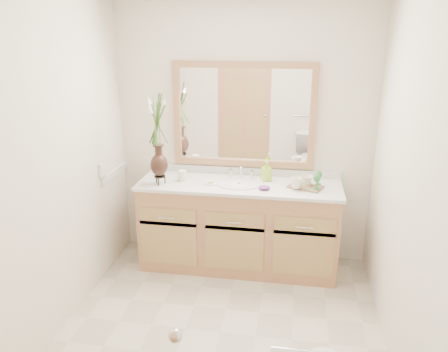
% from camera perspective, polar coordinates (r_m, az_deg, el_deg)
% --- Properties ---
extents(floor, '(2.60, 2.60, 0.00)m').
position_cam_1_polar(floor, '(3.47, -0.50, -19.72)').
color(floor, beige).
rests_on(floor, ground).
extents(wall_back, '(2.40, 0.02, 2.40)m').
position_cam_1_polar(wall_back, '(4.13, 2.55, 5.17)').
color(wall_back, white).
rests_on(wall_back, floor).
extents(wall_front, '(2.40, 0.02, 2.40)m').
position_cam_1_polar(wall_front, '(1.75, -8.17, -14.57)').
color(wall_front, white).
rests_on(wall_front, floor).
extents(wall_left, '(0.02, 2.60, 2.40)m').
position_cam_1_polar(wall_left, '(3.31, -21.52, 0.49)').
color(wall_left, white).
rests_on(wall_left, floor).
extents(wall_right, '(0.02, 2.60, 2.40)m').
position_cam_1_polar(wall_right, '(2.94, 23.14, -1.86)').
color(wall_right, white).
rests_on(wall_right, floor).
extents(vanity, '(1.80, 0.55, 0.80)m').
position_cam_1_polar(vanity, '(4.12, 1.91, -6.63)').
color(vanity, tan).
rests_on(vanity, floor).
extents(counter, '(1.84, 0.57, 0.03)m').
position_cam_1_polar(counter, '(3.96, 1.98, -1.19)').
color(counter, silver).
rests_on(counter, vanity).
extents(sink, '(0.38, 0.34, 0.23)m').
position_cam_1_polar(sink, '(3.96, 1.94, -1.80)').
color(sink, white).
rests_on(sink, counter).
extents(mirror, '(1.32, 0.04, 0.97)m').
position_cam_1_polar(mirror, '(4.06, 2.56, 7.92)').
color(mirror, white).
rests_on(mirror, wall_back).
extents(switch_plate, '(0.02, 0.12, 0.12)m').
position_cam_1_polar(switch_plate, '(4.01, -15.56, 0.82)').
color(switch_plate, white).
rests_on(switch_plate, wall_left).
extents(door, '(0.80, 0.03, 2.00)m').
position_cam_1_polar(door, '(1.97, -16.55, -18.00)').
color(door, tan).
rests_on(door, floor).
extents(flower_vase, '(0.18, 0.18, 0.75)m').
position_cam_1_polar(flower_vase, '(3.85, -8.69, 6.17)').
color(flower_vase, black).
rests_on(flower_vase, counter).
extents(tumbler, '(0.08, 0.08, 0.10)m').
position_cam_1_polar(tumbler, '(4.04, -5.46, 0.05)').
color(tumbler, white).
rests_on(tumbler, counter).
extents(soap_dish, '(0.10, 0.10, 0.03)m').
position_cam_1_polar(soap_dish, '(3.94, -1.76, -0.94)').
color(soap_dish, white).
rests_on(soap_dish, counter).
extents(soap_bottle, '(0.10, 0.10, 0.16)m').
position_cam_1_polar(soap_bottle, '(4.03, 5.55, 0.52)').
color(soap_bottle, '#9EE235').
rests_on(soap_bottle, counter).
extents(purple_dish, '(0.12, 0.10, 0.04)m').
position_cam_1_polar(purple_dish, '(3.82, 5.28, -1.52)').
color(purple_dish, '#622879').
rests_on(purple_dish, counter).
extents(tray, '(0.34, 0.28, 0.01)m').
position_cam_1_polar(tray, '(3.92, 10.59, -1.39)').
color(tray, brown).
rests_on(tray, counter).
extents(mug_left, '(0.12, 0.12, 0.10)m').
position_cam_1_polar(mug_left, '(3.84, 9.39, -0.82)').
color(mug_left, white).
rests_on(mug_left, tray).
extents(mug_right, '(0.10, 0.09, 0.09)m').
position_cam_1_polar(mug_right, '(3.93, 10.85, -0.53)').
color(mug_right, white).
rests_on(mug_right, tray).
extents(goblet_front, '(0.06, 0.06, 0.14)m').
position_cam_1_polar(goblet_front, '(3.83, 12.05, -0.38)').
color(goblet_front, '#287933').
rests_on(goblet_front, tray).
extents(goblet_back, '(0.06, 0.06, 0.13)m').
position_cam_1_polar(goblet_back, '(3.96, 12.28, 0.11)').
color(goblet_back, '#287933').
rests_on(goblet_back, tray).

